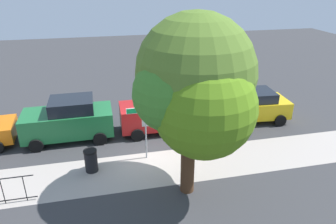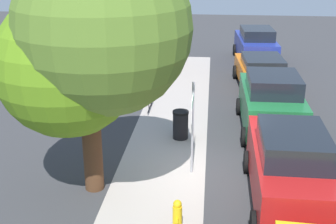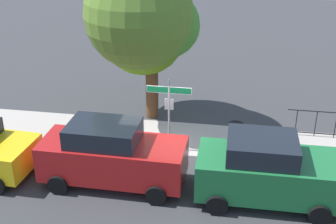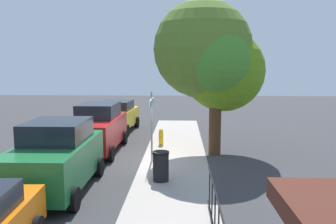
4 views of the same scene
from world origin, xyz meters
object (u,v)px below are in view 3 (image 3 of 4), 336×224
fire_hydrant (97,131)px  trash_bin (235,135)px  shade_tree (144,22)px  car_red (112,155)px  street_sign (169,102)px  car_green (267,170)px

fire_hydrant → trash_bin: bearing=3.3°
shade_tree → trash_bin: shade_tree is taller
shade_tree → car_red: shade_tree is taller
shade_tree → street_sign: bearing=-60.2°
car_red → trash_bin: 4.86m
street_sign → car_green: 4.34m
shade_tree → trash_bin: (3.76, -1.90, -3.58)m
street_sign → trash_bin: size_ratio=2.79×
trash_bin → car_green: bearing=-72.0°
car_green → trash_bin: (-1.00, 3.08, -0.55)m
car_green → car_red: bearing=178.3°
shade_tree → car_green: 7.53m
street_sign → fire_hydrant: street_sign is taller
car_green → fire_hydrant: car_green is taller
trash_bin → street_sign: bearing=-168.2°
street_sign → car_red: 2.98m
fire_hydrant → trash_bin: 5.19m
street_sign → shade_tree: (-1.37, 2.40, 2.19)m
car_red → car_green: bearing=-0.6°
car_green → shade_tree: bearing=133.2°
street_sign → car_red: size_ratio=0.60×
car_red → trash_bin: size_ratio=4.67×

